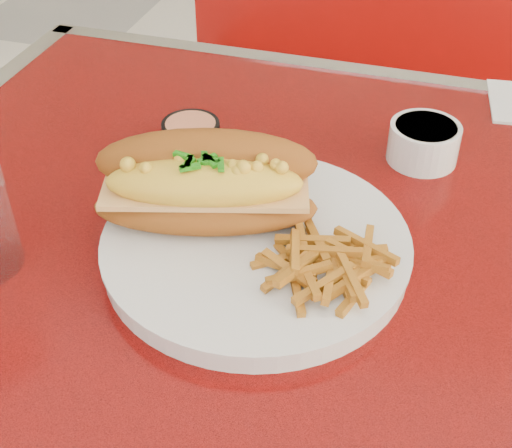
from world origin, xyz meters
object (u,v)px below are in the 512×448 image
(dinner_plate, at_px, (256,246))
(mac_hoagie, at_px, (206,184))
(diner_table, at_px, (394,378))
(booth_bench_far, at_px, (430,195))
(sauce_cup_left, at_px, (191,134))
(gravy_ramekin, at_px, (424,142))
(fork, at_px, (336,232))

(dinner_plate, distance_m, mac_hoagie, 0.08)
(diner_table, distance_m, mac_hoagie, 0.31)
(booth_bench_far, height_order, sauce_cup_left, booth_bench_far)
(sauce_cup_left, bearing_deg, gravy_ramekin, 11.76)
(fork, bearing_deg, mac_hoagie, 95.38)
(gravy_ramekin, xyz_separation_m, sauce_cup_left, (-0.26, -0.06, -0.01))
(dinner_plate, distance_m, fork, 0.08)
(mac_hoagie, height_order, fork, mac_hoagie)
(dinner_plate, relative_size, fork, 2.44)
(fork, bearing_deg, dinner_plate, 113.93)
(fork, xyz_separation_m, gravy_ramekin, (0.06, 0.19, 0.00))
(fork, distance_m, gravy_ramekin, 0.20)
(diner_table, xyz_separation_m, sauce_cup_left, (-0.28, 0.14, 0.18))
(dinner_plate, bearing_deg, sauce_cup_left, 128.40)
(booth_bench_far, distance_m, dinner_plate, 0.98)
(dinner_plate, xyz_separation_m, gravy_ramekin, (0.13, 0.22, 0.01))
(fork, bearing_deg, booth_bench_far, -6.60)
(booth_bench_far, bearing_deg, diner_table, -90.00)
(booth_bench_far, distance_m, sauce_cup_left, 0.88)
(sauce_cup_left, bearing_deg, dinner_plate, -51.60)
(dinner_plate, xyz_separation_m, sauce_cup_left, (-0.13, 0.16, 0.01))
(sauce_cup_left, bearing_deg, mac_hoagie, -63.18)
(dinner_plate, height_order, gravy_ramekin, gravy_ramekin)
(fork, height_order, sauce_cup_left, sauce_cup_left)
(fork, xyz_separation_m, sauce_cup_left, (-0.20, 0.13, -0.00))
(booth_bench_far, xyz_separation_m, fork, (-0.08, -0.80, 0.50))
(booth_bench_far, distance_m, fork, 0.95)
(sauce_cup_left, bearing_deg, diner_table, -26.39)
(booth_bench_far, bearing_deg, sauce_cup_left, -112.86)
(dinner_plate, bearing_deg, diner_table, 9.06)
(dinner_plate, distance_m, sauce_cup_left, 0.21)
(booth_bench_far, distance_m, gravy_ramekin, 0.80)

